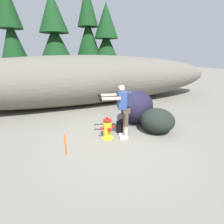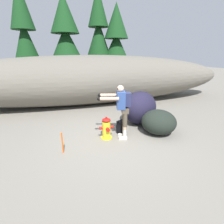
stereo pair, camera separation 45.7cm
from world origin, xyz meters
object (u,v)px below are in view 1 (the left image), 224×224
at_px(utility_worker, 123,105).
at_px(boulder_large, 157,120).
at_px(spare_backpack, 121,127).
at_px(survey_stake, 65,145).
at_px(boulder_mid, 137,107).
at_px(fire_hydrant, 107,129).

xyz_separation_m(utility_worker, boulder_large, (1.31, -0.03, -0.68)).
height_order(spare_backpack, boulder_large, boulder_large).
distance_m(boulder_large, survey_stake, 3.12).
distance_m(utility_worker, survey_stake, 1.99).
bearing_deg(survey_stake, utility_worker, 11.19).
bearing_deg(boulder_mid, boulder_large, -80.16).
bearing_deg(spare_backpack, boulder_large, -132.84).
xyz_separation_m(utility_worker, boulder_mid, (1.12, 1.04, -0.47)).
distance_m(spare_backpack, boulder_mid, 1.27).
bearing_deg(utility_worker, boulder_mid, -122.06).
distance_m(fire_hydrant, boulder_mid, 1.85).
relative_size(boulder_mid, survey_stake, 2.64).
bearing_deg(boulder_mid, spare_backpack, -144.41).
height_order(utility_worker, spare_backpack, utility_worker).
height_order(fire_hydrant, survey_stake, fire_hydrant).
bearing_deg(spare_backpack, boulder_mid, -79.72).
distance_m(utility_worker, spare_backpack, 0.94).
height_order(fire_hydrant, spare_backpack, fire_hydrant).
relative_size(boulder_large, boulder_mid, 0.72).
bearing_deg(spare_backpack, utility_worker, 132.84).
bearing_deg(fire_hydrant, boulder_large, -4.85).
bearing_deg(fire_hydrant, survey_stake, -160.70).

